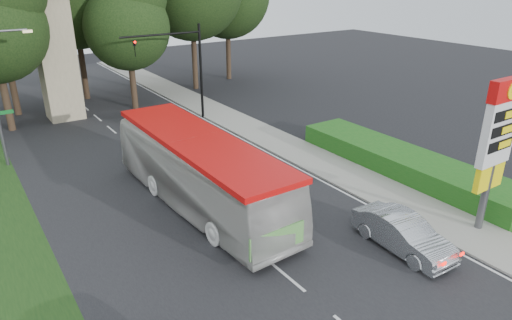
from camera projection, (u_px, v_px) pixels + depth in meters
road_surface at (192, 197)px, 23.34m from camera, size 14.00×80.00×0.02m
sidewalk_right at (318, 161)px, 27.72m from camera, size 3.00×80.00×0.12m
hedge at (405, 163)px, 26.01m from camera, size 3.00×14.00×1.20m
gas_station_pylon at (498, 136)px, 18.75m from camera, size 2.10×0.45×6.85m
traffic_signal_mast at (184, 60)px, 33.67m from camera, size 6.10×0.35×7.20m
monument at (56, 52)px, 34.12m from camera, size 3.00×3.00×10.05m
tree_monument_right at (125, 9)px, 35.47m from camera, size 6.72×6.72×13.20m
transit_bus at (200, 173)px, 21.86m from camera, size 3.55×12.84×3.54m
sedan_silver at (403, 233)px, 18.75m from camera, size 1.80×4.61×1.50m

